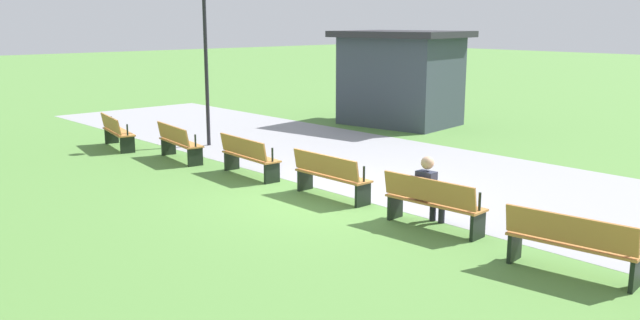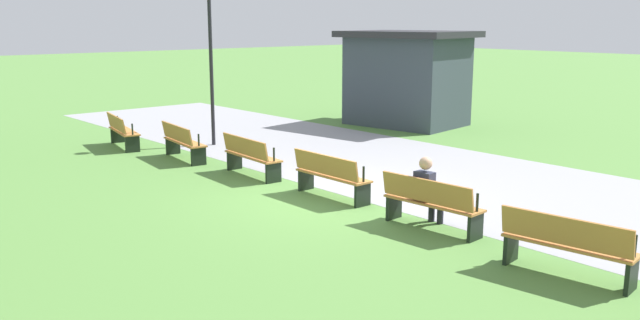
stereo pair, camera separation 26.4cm
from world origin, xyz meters
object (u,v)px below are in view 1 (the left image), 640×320
(person_seated, at_px, (429,189))
(bench_0, at_px, (116,131))
(bench_1, at_px, (178,142))
(bench_4, at_px, (433,202))
(lamp_post, at_px, (205,33))
(bench_3, at_px, (330,175))
(kiosk, at_px, (401,77))
(bench_2, at_px, (248,156))
(bench_5, at_px, (571,242))

(person_seated, bearing_deg, bench_0, -179.20)
(bench_1, relative_size, bench_4, 1.01)
(lamp_post, bearing_deg, bench_3, -11.94)
(kiosk, bearing_deg, bench_2, -79.88)
(bench_0, relative_size, kiosk, 0.42)
(bench_1, relative_size, bench_2, 1.01)
(bench_2, relative_size, lamp_post, 0.40)
(bench_1, height_order, lamp_post, lamp_post)
(lamp_post, bearing_deg, bench_2, -20.60)
(bench_0, distance_m, bench_1, 2.56)
(bench_4, height_order, person_seated, person_seated)
(bench_2, bearing_deg, kiosk, 112.33)
(bench_3, bearing_deg, bench_2, -178.13)
(bench_0, bearing_deg, bench_2, 18.72)
(bench_1, xyz_separation_m, bench_5, (10.22, 0.00, 0.00))
(bench_0, height_order, bench_5, same)
(bench_3, distance_m, kiosk, 9.78)
(bench_3, distance_m, lamp_post, 7.00)
(kiosk, bearing_deg, bench_5, -47.53)
(bench_3, distance_m, bench_4, 2.56)
(bench_0, bearing_deg, bench_4, 14.98)
(bench_1, xyz_separation_m, bench_2, (2.55, 0.25, 0.00))
(bench_5, bearing_deg, bench_1, 172.50)
(bench_2, xyz_separation_m, kiosk, (-2.76, 8.22, 1.09))
(bench_3, height_order, bench_5, same)
(bench_4, height_order, kiosk, kiosk)
(lamp_post, xyz_separation_m, kiosk, (1.04, 6.79, -1.51))
(bench_0, xyz_separation_m, bench_1, (2.53, 0.42, 0.00))
(bench_0, relative_size, lamp_post, 0.41)
(bench_2, height_order, bench_4, same)
(bench_4, distance_m, lamp_post, 9.40)
(bench_0, distance_m, bench_4, 10.22)
(bench_1, bearing_deg, bench_0, -163.16)
(bench_0, xyz_separation_m, lamp_post, (1.27, 2.09, 2.59))
(bench_5, bearing_deg, bench_2, 170.63)
(bench_2, relative_size, bench_3, 1.02)
(bench_2, height_order, kiosk, kiosk)
(bench_4, distance_m, kiosk, 11.44)
(bench_5, bearing_deg, lamp_post, 164.17)
(person_seated, bearing_deg, lamp_post, 167.80)
(bench_3, relative_size, bench_4, 0.98)
(bench_2, distance_m, person_seated, 4.94)
(bench_1, distance_m, bench_2, 2.56)
(bench_4, bearing_deg, bench_0, 179.99)
(bench_1, distance_m, kiosk, 8.54)
(bench_5, bearing_deg, bench_3, 168.77)
(bench_0, distance_m, lamp_post, 3.57)
(bench_1, height_order, bench_3, same)
(bench_1, xyz_separation_m, kiosk, (-0.21, 8.47, 1.09))
(bench_0, relative_size, bench_1, 1.01)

